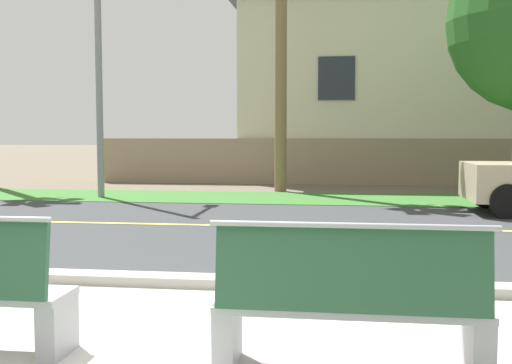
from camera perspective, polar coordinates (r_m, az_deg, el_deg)
The scene contains 10 objects.
ground_plane at distance 11.93m, azimuth 1.21°, elevation -3.03°, with size 140.00×140.00×0.00m, color #665B4C.
sidewalk_pavement at distance 4.63m, azimuth -9.89°, elevation -15.11°, with size 44.00×3.60×0.01m, color #B7B2A8.
curb_edge at distance 6.43m, azimuth -4.58°, elevation -9.03°, with size 44.00×0.30×0.11m, color #ADA89E.
street_asphalt at distance 10.46m, azimuth 0.28°, elevation -4.07°, with size 52.00×8.00×0.01m, color #383A3D.
road_centre_line at distance 10.46m, azimuth 0.28°, elevation -4.04°, with size 48.00×0.14×0.01m, color #E0CC4C.
far_verge_grass at distance 15.01m, azimuth 2.56°, elevation -1.47°, with size 48.00×2.80×0.02m, color #38702D.
bench_right at distance 4.11m, azimuth 8.56°, elevation -11.09°, with size 1.76×0.48×1.01m.
streetlamp at distance 15.94m, azimuth -13.90°, elevation 12.98°, with size 0.24×2.10×6.90m.
garden_wall at distance 19.24m, azimuth 4.54°, elevation 1.89°, with size 13.00×0.36×1.40m, color gray.
house_across_street at distance 22.57m, azimuth 13.81°, elevation 8.66°, with size 11.97×6.91×6.44m.
Camera 1 is at (1.34, -3.76, 1.55)m, focal length 43.93 mm.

